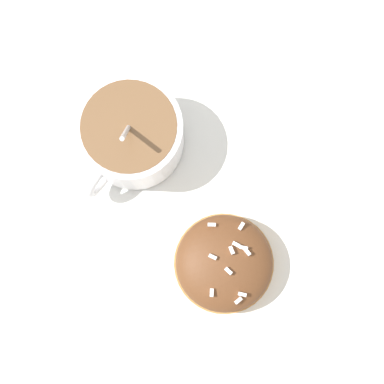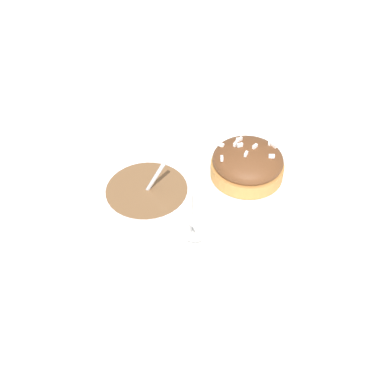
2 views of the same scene
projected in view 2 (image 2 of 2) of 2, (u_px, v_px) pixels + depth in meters
ground_plane at (196, 196)px, 0.54m from camera, size 3.00×3.00×0.00m
paper_napkin at (196, 195)px, 0.54m from camera, size 0.32×0.31×0.00m
coffee_cup at (149, 207)px, 0.48m from camera, size 0.09×0.12×0.10m
frosted_pastry at (247, 163)px, 0.55m from camera, size 0.09×0.09×0.05m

